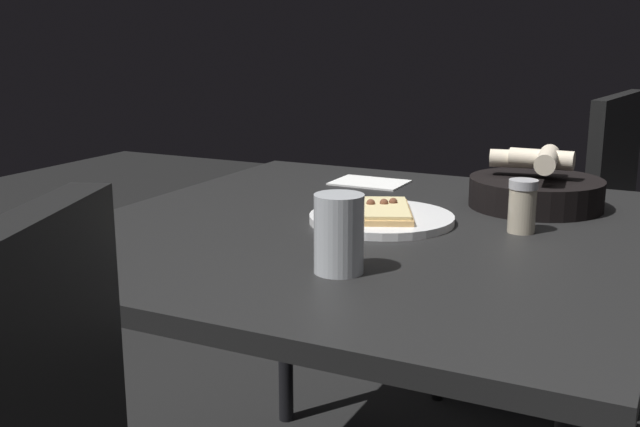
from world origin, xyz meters
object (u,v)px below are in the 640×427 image
object	(u,v)px
dining_table	(368,256)
bread_basket	(537,189)
pizza_plate	(382,217)
chair_near	(564,230)
beer_glass	(339,238)
pepper_shaker	(522,209)

from	to	relation	value
dining_table	bread_basket	size ratio (longest dim) A/B	4.04
pizza_plate	chair_near	xyz separation A→B (m)	(0.19, 0.88, -0.21)
beer_glass	chair_near	size ratio (longest dim) A/B	0.13
dining_table	pepper_shaker	bearing A→B (deg)	15.06
pepper_shaker	pizza_plate	bearing A→B (deg)	-170.20
beer_glass	chair_near	distance (m)	1.22
bread_basket	beer_glass	world-z (taller)	bread_basket
chair_near	beer_glass	bearing A→B (deg)	-96.53
pepper_shaker	chair_near	xyz separation A→B (m)	(-0.05, 0.84, -0.24)
bread_basket	pepper_shaker	distance (m)	0.20
pepper_shaker	chair_near	world-z (taller)	chair_near
dining_table	bread_basket	distance (m)	0.37
beer_glass	pepper_shaker	xyz separation A→B (m)	(0.19, 0.34, -0.01)
pizza_plate	pepper_shaker	size ratio (longest dim) A/B	2.85
pizza_plate	beer_glass	world-z (taller)	beer_glass
pizza_plate	bread_basket	distance (m)	0.33
dining_table	bread_basket	bearing A→B (deg)	48.56
dining_table	pizza_plate	size ratio (longest dim) A/B	3.98
dining_table	pepper_shaker	size ratio (longest dim) A/B	11.35
pizza_plate	pepper_shaker	distance (m)	0.25
bread_basket	beer_glass	size ratio (longest dim) A/B	2.25
bread_basket	chair_near	world-z (taller)	chair_near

